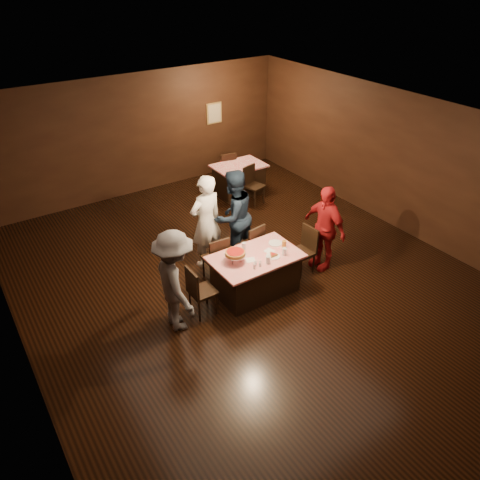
% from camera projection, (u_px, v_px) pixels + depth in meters
% --- Properties ---
extents(room, '(10.00, 10.04, 3.02)m').
position_uv_depth(room, '(253.00, 180.00, 7.79)').
color(room, black).
rests_on(room, ground).
extents(main_table, '(1.60, 1.00, 0.77)m').
position_uv_depth(main_table, '(255.00, 274.00, 8.52)').
color(main_table, red).
rests_on(main_table, ground).
extents(back_table, '(1.30, 0.90, 0.77)m').
position_uv_depth(back_table, '(239.00, 179.00, 12.10)').
color(back_table, '#B40C1C').
rests_on(back_table, ground).
extents(chair_far_left, '(0.44, 0.44, 0.95)m').
position_uv_depth(chair_far_left, '(215.00, 257.00, 8.81)').
color(chair_far_left, black).
rests_on(chair_far_left, ground).
extents(chair_far_right, '(0.48, 0.48, 0.95)m').
position_uv_depth(chair_far_right, '(250.00, 245.00, 9.19)').
color(chair_far_right, black).
rests_on(chair_far_right, ground).
extents(chair_end_left, '(0.42, 0.42, 0.95)m').
position_uv_depth(chair_end_left, '(203.00, 290.00, 7.95)').
color(chair_end_left, black).
rests_on(chair_end_left, ground).
extents(chair_end_right, '(0.45, 0.45, 0.95)m').
position_uv_depth(chair_end_right, '(302.00, 251.00, 8.99)').
color(chair_end_right, black).
rests_on(chair_end_right, ground).
extents(chair_back_near, '(0.51, 0.51, 0.95)m').
position_uv_depth(chair_back_near, '(254.00, 185.00, 11.55)').
color(chair_back_near, black).
rests_on(chair_back_near, ground).
extents(chair_back_far, '(0.50, 0.50, 0.95)m').
position_uv_depth(chair_back_far, '(226.00, 168.00, 12.48)').
color(chair_back_far, black).
rests_on(chair_back_far, ground).
extents(diner_white_jacket, '(0.75, 0.53, 1.92)m').
position_uv_depth(diner_white_jacket, '(206.00, 222.00, 8.99)').
color(diner_white_jacket, white).
rests_on(diner_white_jacket, ground).
extents(diner_navy_hoodie, '(1.05, 0.89, 1.91)m').
position_uv_depth(diner_navy_hoodie, '(233.00, 216.00, 9.20)').
color(diner_navy_hoodie, '#142133').
rests_on(diner_navy_hoodie, ground).
extents(diner_grey_knit, '(0.79, 1.23, 1.80)m').
position_uv_depth(diner_grey_knit, '(175.00, 281.00, 7.45)').
color(diner_grey_knit, '#5A5A5F').
rests_on(diner_grey_knit, ground).
extents(diner_red_shirt, '(0.47, 1.04, 1.74)m').
position_uv_depth(diner_red_shirt, '(324.00, 228.00, 8.98)').
color(diner_red_shirt, '#A6161B').
rests_on(diner_red_shirt, ground).
extents(pizza_stand, '(0.38, 0.38, 0.22)m').
position_uv_depth(pizza_stand, '(235.00, 253.00, 8.07)').
color(pizza_stand, black).
rests_on(pizza_stand, main_table).
extents(plate_with_slice, '(0.25, 0.25, 0.06)m').
position_uv_depth(plate_with_slice, '(273.00, 255.00, 8.29)').
color(plate_with_slice, white).
rests_on(plate_with_slice, main_table).
extents(plate_empty, '(0.25, 0.25, 0.01)m').
position_uv_depth(plate_empty, '(275.00, 243.00, 8.68)').
color(plate_empty, white).
rests_on(plate_empty, main_table).
extents(glass_front_left, '(0.08, 0.08, 0.14)m').
position_uv_depth(glass_front_left, '(268.00, 260.00, 8.09)').
color(glass_front_left, silver).
rests_on(glass_front_left, main_table).
extents(glass_front_right, '(0.08, 0.08, 0.14)m').
position_uv_depth(glass_front_right, '(284.00, 252.00, 8.32)').
color(glass_front_right, silver).
rests_on(glass_front_right, main_table).
extents(glass_amber, '(0.08, 0.08, 0.14)m').
position_uv_depth(glass_amber, '(284.00, 244.00, 8.53)').
color(glass_amber, '#BF7F26').
rests_on(glass_amber, main_table).
extents(glass_back, '(0.08, 0.08, 0.14)m').
position_uv_depth(glass_back, '(244.00, 246.00, 8.47)').
color(glass_back, silver).
rests_on(glass_back, main_table).
extents(condiments, '(0.17, 0.10, 0.09)m').
position_uv_depth(condiments, '(257.00, 265.00, 8.00)').
color(condiments, silver).
rests_on(condiments, main_table).
extents(napkin_center, '(0.19, 0.19, 0.01)m').
position_uv_depth(napkin_center, '(269.00, 251.00, 8.46)').
color(napkin_center, white).
rests_on(napkin_center, main_table).
extents(napkin_left, '(0.21, 0.21, 0.01)m').
position_uv_depth(napkin_left, '(250.00, 260.00, 8.21)').
color(napkin_left, white).
rests_on(napkin_left, main_table).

